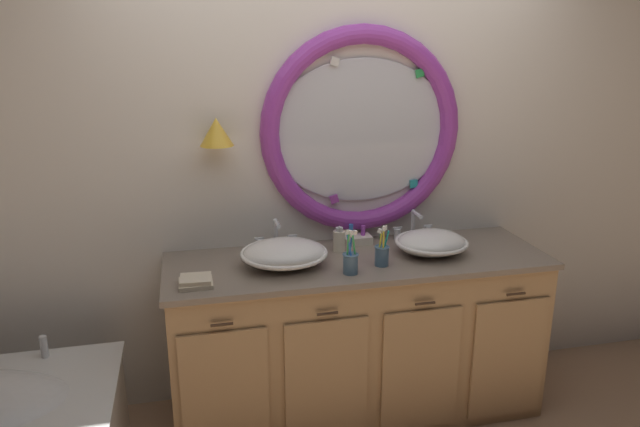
{
  "coord_description": "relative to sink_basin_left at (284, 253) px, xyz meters",
  "views": [
    {
      "loc": [
        -0.77,
        -2.51,
        2.0
      ],
      "look_at": [
        -0.13,
        0.25,
        1.15
      ],
      "focal_mm": 33.12,
      "sensor_mm": 36.0,
      "label": 1
    }
  ],
  "objects": [
    {
      "name": "soap_dispenser",
      "position": [
        0.33,
        0.15,
        -0.01
      ],
      "size": [
        0.07,
        0.07,
        0.14
      ],
      "color": "#EFE5C6",
      "rests_on": "vanity_counter"
    },
    {
      "name": "folded_hand_towel",
      "position": [
        -0.44,
        -0.14,
        -0.05
      ],
      "size": [
        0.15,
        0.14,
        0.04
      ],
      "color": "beige",
      "rests_on": "vanity_counter"
    },
    {
      "name": "back_wall_assembly",
      "position": [
        0.34,
        0.37,
        0.36
      ],
      "size": [
        6.4,
        0.26,
        2.6
      ],
      "color": "silver",
      "rests_on": "ground_plane"
    },
    {
      "name": "toothbrush_holder_left",
      "position": [
        0.3,
        -0.17,
        -0.0
      ],
      "size": [
        0.08,
        0.08,
        0.22
      ],
      "color": "slate",
      "rests_on": "vanity_counter"
    },
    {
      "name": "faucet_set_left",
      "position": [
        0.0,
        0.26,
        -0.0
      ],
      "size": [
        0.23,
        0.14,
        0.17
      ],
      "color": "silver",
      "rests_on": "vanity_counter"
    },
    {
      "name": "vanity_counter",
      "position": [
        0.39,
        0.03,
        -0.52
      ],
      "size": [
        1.98,
        0.66,
        0.9
      ],
      "color": "tan",
      "rests_on": "ground_plane"
    },
    {
      "name": "faucet_set_right",
      "position": [
        0.78,
        0.26,
        -0.0
      ],
      "size": [
        0.23,
        0.14,
        0.17
      ],
      "color": "silver",
      "rests_on": "vanity_counter"
    },
    {
      "name": "toothbrush_holder_right",
      "position": [
        0.48,
        -0.1,
        -0.01
      ],
      "size": [
        0.08,
        0.08,
        0.21
      ],
      "color": "slate",
      "rests_on": "vanity_counter"
    },
    {
      "name": "toiletry_basket",
      "position": [
        0.45,
        0.25,
        -0.04
      ],
      "size": [
        0.16,
        0.11,
        0.11
      ],
      "color": "beige",
      "rests_on": "vanity_counter"
    },
    {
      "name": "sink_basin_left",
      "position": [
        0.0,
        0.0,
        0.0
      ],
      "size": [
        0.44,
        0.44,
        0.13
      ],
      "color": "white",
      "rests_on": "vanity_counter"
    },
    {
      "name": "sink_basin_right",
      "position": [
        0.78,
        0.0,
        -0.0
      ],
      "size": [
        0.39,
        0.39,
        0.12
      ],
      "color": "white",
      "rests_on": "vanity_counter"
    }
  ]
}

